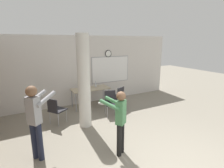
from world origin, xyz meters
The scene contains 9 objects.
wall_back centered at (0.02, 5.06, 1.40)m, with size 8.00×0.15×2.80m.
support_pillar centered at (-0.89, 2.99, 1.40)m, with size 0.37×0.37×2.80m.
folding_table centered at (-0.14, 4.47, 0.70)m, with size 1.50×0.67×0.76m.
bottle_on_table centered at (0.12, 4.56, 0.85)m, with size 0.07×0.07×0.24m.
chair_near_pillar centered at (-1.67, 3.51, 0.51)m, with size 0.61×0.61×0.87m.
chair_table_front centered at (0.19, 3.34, 0.51)m, with size 0.54×0.54×0.87m.
chair_table_right centered at (0.72, 3.77, 0.51)m, with size 0.58×0.58×0.87m.
person_playing_front centered at (-0.66, 1.27, 0.90)m, with size 0.56×0.61×1.53m.
person_watching_back centered at (-2.34, 1.98, 1.00)m, with size 0.67×0.62×1.70m.
Camera 1 is at (-2.50, -1.84, 2.58)m, focal length 28.00 mm.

